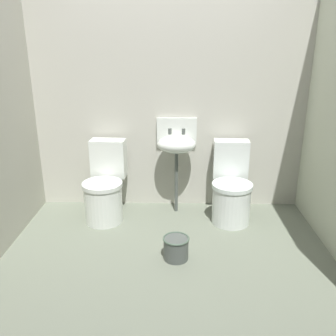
# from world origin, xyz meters

# --- Properties ---
(ground_plane) EXTENTS (3.24, 2.49, 0.08)m
(ground_plane) POSITION_xyz_m (0.00, 0.00, -0.04)
(ground_plane) COLOR slate
(wall_back) EXTENTS (3.24, 0.10, 2.32)m
(wall_back) POSITION_xyz_m (0.00, 1.10, 1.16)
(wall_back) COLOR beige
(wall_back) RESTS_ON ground
(toilet_left) EXTENTS (0.43, 0.61, 0.78)m
(toilet_left) POSITION_xyz_m (-0.65, 0.69, 0.32)
(toilet_left) COLOR white
(toilet_left) RESTS_ON ground
(toilet_right) EXTENTS (0.42, 0.61, 0.78)m
(toilet_right) POSITION_xyz_m (0.63, 0.69, 0.32)
(toilet_right) COLOR white
(toilet_right) RESTS_ON ground
(sink) EXTENTS (0.42, 0.35, 0.99)m
(sink) POSITION_xyz_m (0.08, 0.88, 0.75)
(sink) COLOR #4D544F
(sink) RESTS_ON ground
(bucket) EXTENTS (0.23, 0.23, 0.20)m
(bucket) POSITION_xyz_m (0.07, -0.07, 0.10)
(bucket) COLOR #4D544F
(bucket) RESTS_ON ground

